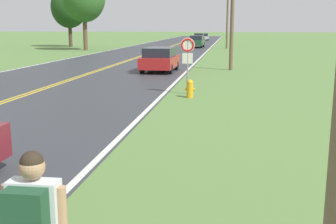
{
  "coord_description": "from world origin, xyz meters",
  "views": [
    {
      "loc": [
        8.54,
        0.83,
        2.85
      ],
      "look_at": [
        7.14,
        10.13,
        0.92
      ],
      "focal_mm": 45.0,
      "sensor_mm": 36.0,
      "label": 1
    }
  ],
  "objects_px": {
    "fire_hydrant": "(190,88)",
    "traffic_sign": "(188,52)",
    "car_silver_hatchback_receding": "(204,37)",
    "car_dark_green_sedan_mid_near": "(197,41)",
    "car_black_hatchback_mid_far": "(199,37)",
    "tree_left_verge": "(69,7)",
    "car_red_hatchback_approaching": "(160,59)"
  },
  "relations": [
    {
      "from": "car_red_hatchback_approaching",
      "to": "car_dark_green_sedan_mid_near",
      "type": "height_order",
      "value": "car_dark_green_sedan_mid_near"
    },
    {
      "from": "tree_left_verge",
      "to": "car_dark_green_sedan_mid_near",
      "type": "height_order",
      "value": "tree_left_verge"
    },
    {
      "from": "fire_hydrant",
      "to": "car_dark_green_sedan_mid_near",
      "type": "bearing_deg",
      "value": 94.35
    },
    {
      "from": "fire_hydrant",
      "to": "traffic_sign",
      "type": "bearing_deg",
      "value": 102.99
    },
    {
      "from": "tree_left_verge",
      "to": "car_dark_green_sedan_mid_near",
      "type": "bearing_deg",
      "value": 2.56
    },
    {
      "from": "car_dark_green_sedan_mid_near",
      "to": "tree_left_verge",
      "type": "bearing_deg",
      "value": -85.88
    },
    {
      "from": "tree_left_verge",
      "to": "fire_hydrant",
      "type": "bearing_deg",
      "value": -62.56
    },
    {
      "from": "traffic_sign",
      "to": "car_dark_green_sedan_mid_near",
      "type": "bearing_deg",
      "value": 94.16
    },
    {
      "from": "traffic_sign",
      "to": "car_dark_green_sedan_mid_near",
      "type": "distance_m",
      "value": 39.29
    },
    {
      "from": "tree_left_verge",
      "to": "car_black_hatchback_mid_far",
      "type": "height_order",
      "value": "tree_left_verge"
    },
    {
      "from": "car_black_hatchback_mid_far",
      "to": "car_silver_hatchback_receding",
      "type": "xyz_separation_m",
      "value": [
        0.3,
        9.19,
        -0.09
      ]
    },
    {
      "from": "traffic_sign",
      "to": "car_dark_green_sedan_mid_near",
      "type": "height_order",
      "value": "traffic_sign"
    },
    {
      "from": "car_black_hatchback_mid_far",
      "to": "traffic_sign",
      "type": "bearing_deg",
      "value": 3.99
    },
    {
      "from": "traffic_sign",
      "to": "car_dark_green_sedan_mid_near",
      "type": "xyz_separation_m",
      "value": [
        -2.85,
        39.18,
        -0.96
      ]
    },
    {
      "from": "traffic_sign",
      "to": "car_black_hatchback_mid_far",
      "type": "relative_size",
      "value": 0.62
    },
    {
      "from": "tree_left_verge",
      "to": "traffic_sign",
      "type": "bearing_deg",
      "value": -62.27
    },
    {
      "from": "fire_hydrant",
      "to": "traffic_sign",
      "type": "xyz_separation_m",
      "value": [
        -0.2,
        0.86,
        1.4
      ]
    },
    {
      "from": "traffic_sign",
      "to": "car_silver_hatchback_receding",
      "type": "relative_size",
      "value": 0.64
    },
    {
      "from": "traffic_sign",
      "to": "car_silver_hatchback_receding",
      "type": "bearing_deg",
      "value": 93.16
    },
    {
      "from": "tree_left_verge",
      "to": "car_black_hatchback_mid_far",
      "type": "distance_m",
      "value": 26.1
    },
    {
      "from": "car_black_hatchback_mid_far",
      "to": "fire_hydrant",
      "type": "bearing_deg",
      "value": 4.13
    },
    {
      "from": "car_black_hatchback_mid_far",
      "to": "car_red_hatchback_approaching",
      "type": "bearing_deg",
      "value": 1.66
    },
    {
      "from": "car_silver_hatchback_receding",
      "to": "car_red_hatchback_approaching",
      "type": "bearing_deg",
      "value": -0.18
    },
    {
      "from": "car_red_hatchback_approaching",
      "to": "car_black_hatchback_mid_far",
      "type": "distance_m",
      "value": 49.89
    },
    {
      "from": "car_dark_green_sedan_mid_near",
      "to": "car_black_hatchback_mid_far",
      "type": "distance_m",
      "value": 19.26
    },
    {
      "from": "traffic_sign",
      "to": "car_red_hatchback_approaching",
      "type": "relative_size",
      "value": 0.61
    },
    {
      "from": "traffic_sign",
      "to": "car_silver_hatchback_receding",
      "type": "xyz_separation_m",
      "value": [
        -3.74,
        67.59,
        -1.04
      ]
    },
    {
      "from": "fire_hydrant",
      "to": "car_red_hatchback_approaching",
      "type": "xyz_separation_m",
      "value": [
        -2.82,
        9.4,
        0.44
      ]
    },
    {
      "from": "fire_hydrant",
      "to": "car_silver_hatchback_receding",
      "type": "xyz_separation_m",
      "value": [
        -3.93,
        68.45,
        0.36
      ]
    },
    {
      "from": "car_red_hatchback_approaching",
      "to": "car_dark_green_sedan_mid_near",
      "type": "relative_size",
      "value": 0.79
    },
    {
      "from": "fire_hydrant",
      "to": "car_dark_green_sedan_mid_near",
      "type": "xyz_separation_m",
      "value": [
        -3.05,
        40.04,
        0.45
      ]
    },
    {
      "from": "car_black_hatchback_mid_far",
      "to": "car_silver_hatchback_receding",
      "type": "height_order",
      "value": "car_black_hatchback_mid_far"
    }
  ]
}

